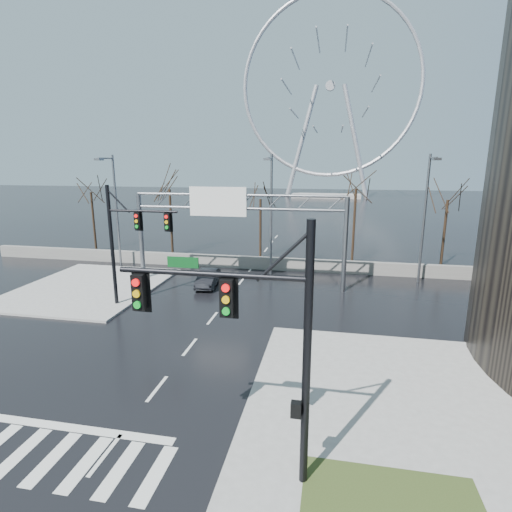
% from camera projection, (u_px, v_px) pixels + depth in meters
% --- Properties ---
extents(ground, '(260.00, 260.00, 0.00)m').
position_uv_depth(ground, '(157.00, 389.00, 16.99)').
color(ground, black).
rests_on(ground, ground).
extents(sidewalk_right_ext, '(12.00, 10.00, 0.15)m').
position_uv_depth(sidewalk_right_ext, '(396.00, 386.00, 17.03)').
color(sidewalk_right_ext, gray).
rests_on(sidewalk_right_ext, ground).
extents(sidewalk_far, '(10.00, 12.00, 0.15)m').
position_uv_depth(sidewalk_far, '(90.00, 287.00, 30.47)').
color(sidewalk_far, gray).
rests_on(sidewalk_far, ground).
extents(barrier_wall, '(52.00, 0.50, 1.10)m').
position_uv_depth(barrier_wall, '(251.00, 263.00, 35.97)').
color(barrier_wall, slate).
rests_on(barrier_wall, ground).
extents(signal_mast_near, '(5.52, 0.41, 8.00)m').
position_uv_depth(signal_mast_near, '(258.00, 330.00, 11.06)').
color(signal_mast_near, black).
rests_on(signal_mast_near, ground).
extents(signal_mast_far, '(4.72, 0.41, 8.00)m').
position_uv_depth(signal_mast_far, '(127.00, 235.00, 25.52)').
color(signal_mast_far, black).
rests_on(signal_mast_far, ground).
extents(sign_gantry, '(16.36, 0.40, 7.60)m').
position_uv_depth(sign_gantry, '(233.00, 219.00, 30.15)').
color(sign_gantry, slate).
rests_on(sign_gantry, ground).
extents(streetlight_left, '(0.50, 2.55, 10.00)m').
position_uv_depth(streetlight_left, '(114.00, 203.00, 35.20)').
color(streetlight_left, slate).
rests_on(streetlight_left, ground).
extents(streetlight_mid, '(0.50, 2.55, 10.00)m').
position_uv_depth(streetlight_mid, '(271.00, 206.00, 32.61)').
color(streetlight_mid, slate).
rests_on(streetlight_mid, ground).
extents(streetlight_right, '(0.50, 2.55, 10.00)m').
position_uv_depth(streetlight_right, '(426.00, 209.00, 30.39)').
color(streetlight_right, slate).
rests_on(streetlight_right, ground).
extents(tree_far_left, '(3.50, 3.50, 7.00)m').
position_uv_depth(tree_far_left, '(92.00, 199.00, 41.96)').
color(tree_far_left, black).
rests_on(tree_far_left, ground).
extents(tree_left, '(3.75, 3.75, 7.50)m').
position_uv_depth(tree_left, '(170.00, 197.00, 39.72)').
color(tree_left, black).
rests_on(tree_left, ground).
extents(tree_center, '(3.25, 3.25, 6.50)m').
position_uv_depth(tree_center, '(260.00, 206.00, 39.20)').
color(tree_center, black).
rests_on(tree_center, ground).
extents(tree_right, '(3.90, 3.90, 7.80)m').
position_uv_depth(tree_right, '(356.00, 198.00, 36.34)').
color(tree_right, black).
rests_on(tree_right, ground).
extents(tree_far_right, '(3.40, 3.40, 6.80)m').
position_uv_depth(tree_far_right, '(447.00, 208.00, 35.53)').
color(tree_far_right, black).
rests_on(tree_far_right, ground).
extents(ferris_wheel, '(45.00, 6.00, 50.91)m').
position_uv_depth(ferris_wheel, '(330.00, 94.00, 100.79)').
color(ferris_wheel, gray).
rests_on(ferris_wheel, ground).
extents(car, '(1.69, 3.94, 1.26)m').
position_uv_depth(car, '(208.00, 278.00, 30.88)').
color(car, black).
rests_on(car, ground).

